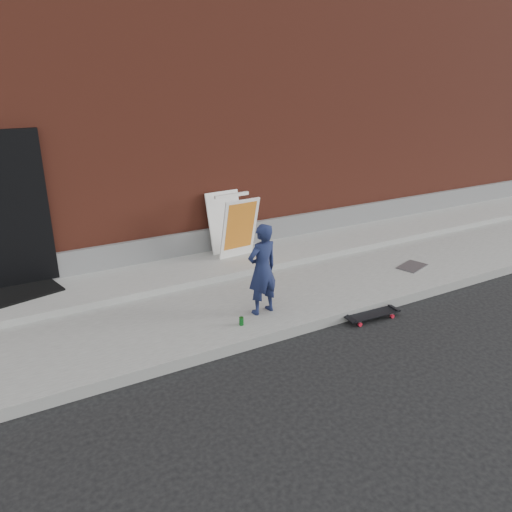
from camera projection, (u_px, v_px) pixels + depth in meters
ground at (271, 344)px, 6.36m from camera, size 80.00×80.00×0.00m
sidewalk at (221, 295)px, 7.56m from camera, size 20.00×3.00×0.15m
apron at (197, 268)px, 8.25m from camera, size 20.00×1.20×0.10m
building at (113, 107)px, 11.20m from camera, size 20.00×8.10×5.00m
child at (262, 269)px, 6.65m from camera, size 0.50×0.37×1.27m
skateboard at (373, 315)px, 6.96m from camera, size 0.82×0.25×0.09m
pizza_sign at (233, 225)px, 8.54m from camera, size 0.70×0.81×1.08m
soda_can at (241, 321)px, 6.50m from camera, size 0.08×0.08×0.11m
doormat at (22, 290)px, 7.26m from camera, size 1.12×0.98×0.03m
utility_plate at (412, 266)px, 8.44m from camera, size 0.60×0.48×0.02m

